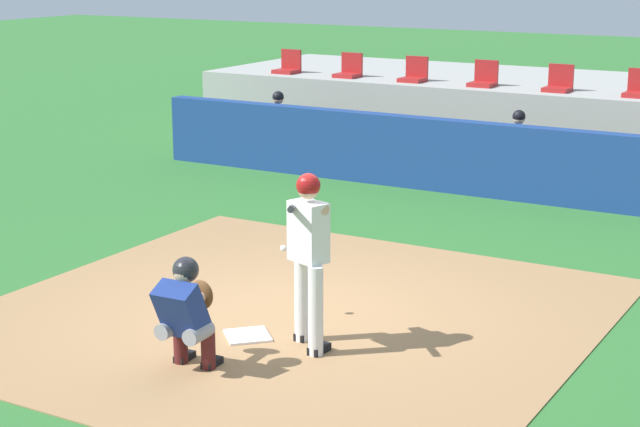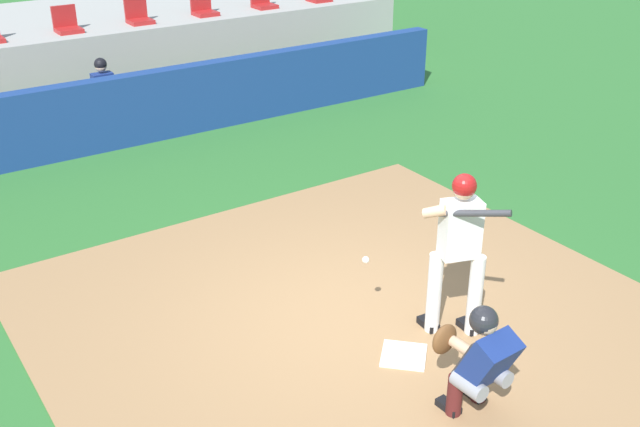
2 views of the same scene
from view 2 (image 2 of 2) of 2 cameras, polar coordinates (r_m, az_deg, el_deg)
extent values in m
plane|color=#2D6B2D|center=(8.28, 2.74, -8.01)|extent=(80.00, 80.00, 0.00)
cube|color=#9E754C|center=(8.27, 2.74, -7.97)|extent=(6.40, 6.40, 0.01)
cube|color=white|center=(7.76, 6.32, -10.56)|extent=(0.62, 0.62, 0.02)
cylinder|color=silver|center=(7.94, 8.58, -5.98)|extent=(0.15, 0.15, 0.92)
cylinder|color=silver|center=(7.97, 11.58, -6.09)|extent=(0.15, 0.15, 0.92)
cube|color=white|center=(7.58, 10.53, -1.15)|extent=(0.44, 0.35, 0.60)
sphere|color=tan|center=(7.40, 10.79, 1.82)|extent=(0.21, 0.21, 0.21)
sphere|color=maroon|center=(7.39, 10.81, 2.06)|extent=(0.24, 0.24, 0.24)
cylinder|color=tan|center=(7.40, 8.66, 0.12)|extent=(0.21, 0.27, 0.17)
cylinder|color=tan|center=(7.52, 9.87, 0.44)|extent=(0.56, 0.32, 0.18)
cylinder|color=#333338|center=(7.31, 10.97, 0.01)|extent=(0.48, 0.76, 0.24)
cube|color=black|center=(8.20, 8.14, -8.25)|extent=(0.14, 0.27, 0.09)
cube|color=black|center=(8.23, 11.06, -8.35)|extent=(0.14, 0.27, 0.09)
cylinder|color=gray|center=(6.83, 11.14, -12.56)|extent=(0.17, 0.33, 0.16)
cylinder|color=#4C1919|center=(7.04, 10.09, -13.33)|extent=(0.14, 0.14, 0.42)
cube|color=black|center=(7.17, 9.63, -14.15)|extent=(0.12, 0.24, 0.08)
cylinder|color=gray|center=(7.03, 12.98, -11.51)|extent=(0.17, 0.33, 0.16)
cylinder|color=#4C1919|center=(7.23, 11.91, -12.29)|extent=(0.14, 0.14, 0.42)
cube|color=black|center=(7.36, 11.44, -13.11)|extent=(0.12, 0.24, 0.08)
cube|color=navy|center=(6.77, 12.56, -10.75)|extent=(0.42, 0.45, 0.57)
cube|color=#2D2D33|center=(6.83, 11.81, -10.29)|extent=(0.39, 0.27, 0.45)
sphere|color=tan|center=(6.62, 12.33, -8.06)|extent=(0.21, 0.21, 0.21)
sphere|color=#232328|center=(6.62, 12.22, -7.84)|extent=(0.25, 0.25, 0.25)
cylinder|color=tan|center=(6.86, 10.93, -10.03)|extent=(0.12, 0.45, 0.10)
ellipsoid|color=brown|center=(6.96, 9.35, -9.31)|extent=(0.28, 0.13, 0.30)
sphere|color=white|center=(7.79, 3.46, -3.50)|extent=(0.07, 0.07, 0.07)
cube|color=navy|center=(13.29, -14.25, 7.53)|extent=(13.00, 0.30, 1.20)
cube|color=olive|center=(14.31, -15.54, 7.09)|extent=(11.80, 0.44, 0.45)
cylinder|color=#939399|center=(13.95, -16.04, 7.70)|extent=(0.15, 0.40, 0.15)
cylinder|color=#939399|center=(13.85, -15.64, 6.46)|extent=(0.13, 0.13, 0.45)
cube|color=maroon|center=(13.86, -15.47, 5.68)|extent=(0.11, 0.24, 0.08)
cylinder|color=#939399|center=(14.02, -15.04, 7.92)|extent=(0.15, 0.40, 0.15)
cylinder|color=#939399|center=(13.92, -14.63, 6.68)|extent=(0.13, 0.13, 0.45)
cube|color=maroon|center=(13.94, -14.47, 5.91)|extent=(0.11, 0.24, 0.08)
cube|color=navy|center=(14.11, -15.98, 9.06)|extent=(0.36, 0.22, 0.54)
sphere|color=beige|center=(14.01, -16.17, 10.58)|extent=(0.20, 0.20, 0.20)
sphere|color=black|center=(14.00, -16.19, 10.74)|extent=(0.22, 0.22, 0.22)
cylinder|color=beige|center=(13.95, -16.51, 8.35)|extent=(0.09, 0.41, 0.22)
cylinder|color=beige|center=(14.07, -14.96, 8.68)|extent=(0.09, 0.41, 0.22)
cube|color=#9E9E99|center=(17.34, -19.62, 11.39)|extent=(15.00, 4.40, 1.40)
cube|color=#A51E1E|center=(15.67, -18.36, 12.95)|extent=(0.46, 0.46, 0.08)
cube|color=#A51E1E|center=(15.81, -18.71, 13.91)|extent=(0.46, 0.06, 0.40)
cube|color=#A51E1E|center=(16.11, -13.36, 13.88)|extent=(0.46, 0.46, 0.08)
cube|color=#A51E1E|center=(16.25, -13.72, 14.81)|extent=(0.46, 0.06, 0.40)
cube|color=#A51E1E|center=(16.67, -8.61, 14.65)|extent=(0.46, 0.46, 0.08)
cube|color=#A51E1E|center=(16.80, -8.98, 15.55)|extent=(0.46, 0.06, 0.40)
cube|color=#A51E1E|center=(17.33, -4.18, 15.29)|extent=(0.46, 0.46, 0.08)
cube|color=#A51E1E|center=(18.08, -0.07, 15.80)|extent=(0.46, 0.46, 0.08)
camera|label=1|loc=(10.62, 76.47, 2.24)|focal=58.72mm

